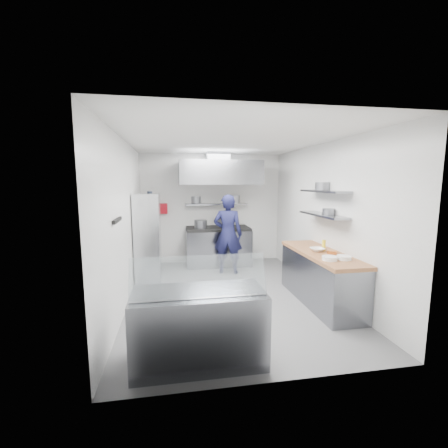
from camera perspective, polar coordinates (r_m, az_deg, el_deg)
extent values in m
plane|color=#565658|center=(5.73, 1.03, -13.32)|extent=(5.00, 5.00, 0.00)
plane|color=silver|center=(5.39, 1.11, 15.65)|extent=(5.00, 5.00, 0.00)
cube|color=white|center=(7.84, -2.33, 2.97)|extent=(3.60, 2.80, 0.02)
cube|color=white|center=(3.00, 10.03, -5.21)|extent=(3.60, 2.80, 0.02)
cube|color=white|center=(5.35, -18.23, 0.27)|extent=(2.80, 5.00, 0.02)
cube|color=white|center=(5.98, 18.27, 1.04)|extent=(2.80, 5.00, 0.02)
cube|color=gray|center=(7.60, -1.16, -4.42)|extent=(1.60, 0.80, 0.90)
cube|color=black|center=(7.51, -1.17, -0.85)|extent=(1.57, 0.78, 0.06)
cylinder|color=slate|center=(7.36, -4.50, -0.03)|extent=(0.31, 0.31, 0.20)
cylinder|color=slate|center=(7.67, 0.01, 0.47)|extent=(0.32, 0.32, 0.24)
cube|color=gray|center=(7.68, -1.44, 3.77)|extent=(1.60, 0.30, 0.04)
cylinder|color=slate|center=(7.84, -5.37, 4.63)|extent=(0.28, 0.28, 0.18)
cylinder|color=slate|center=(7.57, 1.97, 4.69)|extent=(0.28, 0.28, 0.22)
cube|color=gray|center=(7.26, -0.99, 9.69)|extent=(1.90, 1.15, 0.55)
cube|color=slate|center=(7.50, -1.26, 12.54)|extent=(0.55, 0.55, 0.24)
cube|color=#AF0E1B|center=(7.72, -11.53, 2.89)|extent=(0.22, 0.10, 0.26)
imported|color=#121336|center=(6.82, 0.74, -1.95)|extent=(0.76, 0.61, 1.81)
cube|color=silver|center=(6.47, -14.26, -2.56)|extent=(0.50, 0.90, 1.85)
cube|color=white|center=(6.39, -14.29, -3.83)|extent=(0.15, 0.18, 0.17)
cube|color=yellow|center=(6.60, -14.24, 0.94)|extent=(0.14, 0.18, 0.16)
cylinder|color=black|center=(6.54, -13.96, 5.28)|extent=(0.10, 0.10, 0.18)
cube|color=black|center=(4.45, -19.69, 0.68)|extent=(0.04, 0.55, 0.05)
cube|color=gray|center=(5.52, 17.79, -9.92)|extent=(0.62, 2.00, 0.84)
cube|color=#99693F|center=(5.40, 17.99, -5.37)|extent=(0.65, 2.04, 0.06)
cylinder|color=white|center=(4.86, 19.48, -6.17)|extent=(0.23, 0.23, 0.06)
cylinder|color=white|center=(4.98, 21.90, -5.96)|extent=(0.22, 0.22, 0.06)
cylinder|color=orange|center=(5.30, 19.86, -5.04)|extent=(0.16, 0.16, 0.06)
cylinder|color=yellow|center=(5.52, 18.48, -3.83)|extent=(0.06, 0.06, 0.18)
imported|color=white|center=(5.41, 17.32, -4.67)|extent=(0.25, 0.25, 0.06)
cube|color=gray|center=(5.63, 18.30, 1.66)|extent=(0.30, 1.30, 0.04)
cube|color=gray|center=(5.61, 18.48, 5.93)|extent=(0.30, 1.30, 0.04)
cylinder|color=slate|center=(5.57, 19.26, 2.28)|extent=(0.21, 0.21, 0.10)
cylinder|color=slate|center=(5.83, 18.35, 6.88)|extent=(0.29, 0.29, 0.14)
cube|color=gray|center=(3.65, -4.80, -18.98)|extent=(1.50, 0.70, 0.85)
cube|color=silver|center=(3.29, -4.75, -9.87)|extent=(1.47, 0.19, 0.42)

